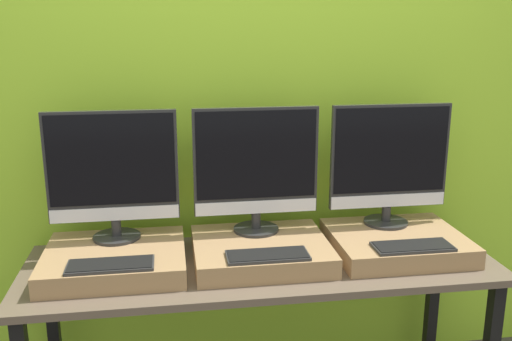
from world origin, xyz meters
TOP-DOWN VIEW (x-y plane):
  - wall_back at (0.00, 0.71)m, footprint 8.00×0.04m
  - workbench at (0.00, 0.32)m, footprint 1.93×0.64m
  - wooden_riser_left at (-0.59, 0.34)m, footprint 0.55×0.48m
  - monitor_left at (-0.59, 0.47)m, footprint 0.53×0.20m
  - keyboard_left at (-0.59, 0.18)m, footprint 0.32×0.13m
  - wooden_riser_center at (0.00, 0.34)m, footprint 0.55×0.48m
  - monitor_center at (0.00, 0.47)m, footprint 0.53×0.20m
  - keyboard_center at (0.00, 0.18)m, footprint 0.32×0.13m
  - wooden_riser_right at (0.59, 0.34)m, footprint 0.55×0.48m
  - monitor_right at (0.59, 0.47)m, footprint 0.53×0.20m
  - keyboard_right at (0.59, 0.18)m, footprint 0.32×0.13m

SIDE VIEW (x-z plane):
  - workbench at x=0.00m, z-range 0.28..0.98m
  - wooden_riser_left at x=-0.59m, z-range 0.70..0.78m
  - wooden_riser_center at x=0.00m, z-range 0.70..0.78m
  - wooden_riser_right at x=0.59m, z-range 0.70..0.78m
  - keyboard_left at x=-0.59m, z-range 0.78..0.80m
  - keyboard_center at x=0.00m, z-range 0.78..0.80m
  - keyboard_right at x=0.59m, z-range 0.78..0.80m
  - monitor_left at x=-0.59m, z-range 0.80..1.34m
  - monitor_center at x=0.00m, z-range 0.80..1.34m
  - monitor_right at x=0.59m, z-range 0.80..1.34m
  - wall_back at x=0.00m, z-range 0.00..2.60m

